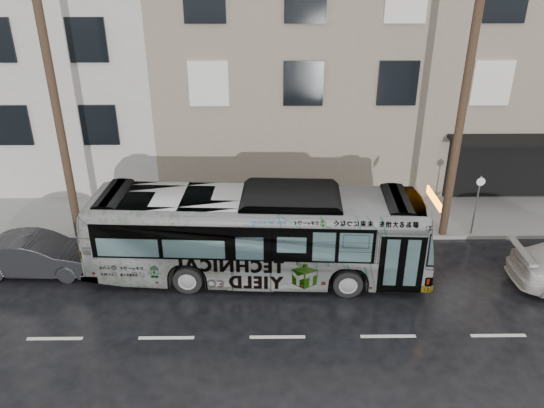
{
  "coord_description": "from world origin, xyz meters",
  "views": [
    {
      "loc": [
        -0.28,
        -14.55,
        10.13
      ],
      "look_at": [
        -0.1,
        2.5,
        1.84
      ],
      "focal_mm": 35.0,
      "sensor_mm": 36.0,
      "label": 1
    }
  ],
  "objects_px": {
    "utility_pole_rear": "(59,122)",
    "sign_post": "(476,206)",
    "dark_sedan": "(37,255)",
    "bus": "(257,234)",
    "utility_pole_front": "(460,121)"
  },
  "relations": [
    {
      "from": "sign_post",
      "to": "dark_sedan",
      "type": "height_order",
      "value": "sign_post"
    },
    {
      "from": "bus",
      "to": "utility_pole_front",
      "type": "bearing_deg",
      "value": -67.59
    },
    {
      "from": "utility_pole_rear",
      "to": "dark_sedan",
      "type": "relative_size",
      "value": 2.17
    },
    {
      "from": "sign_post",
      "to": "dark_sedan",
      "type": "relative_size",
      "value": 0.58
    },
    {
      "from": "sign_post",
      "to": "bus",
      "type": "distance_m",
      "value": 8.59
    },
    {
      "from": "utility_pole_rear",
      "to": "sign_post",
      "type": "height_order",
      "value": "utility_pole_rear"
    },
    {
      "from": "bus",
      "to": "utility_pole_rear",
      "type": "bearing_deg",
      "value": 73.01
    },
    {
      "from": "bus",
      "to": "dark_sedan",
      "type": "bearing_deg",
      "value": 91.38
    },
    {
      "from": "utility_pole_rear",
      "to": "dark_sedan",
      "type": "height_order",
      "value": "utility_pole_rear"
    },
    {
      "from": "bus",
      "to": "dark_sedan",
      "type": "xyz_separation_m",
      "value": [
        -7.51,
        0.21,
        -0.88
      ]
    },
    {
      "from": "utility_pole_rear",
      "to": "bus",
      "type": "xyz_separation_m",
      "value": [
        6.88,
        -2.51,
        -3.08
      ]
    },
    {
      "from": "utility_pole_front",
      "to": "utility_pole_rear",
      "type": "relative_size",
      "value": 1.0
    },
    {
      "from": "utility_pole_front",
      "to": "utility_pole_rear",
      "type": "distance_m",
      "value": 14.0
    },
    {
      "from": "utility_pole_rear",
      "to": "dark_sedan",
      "type": "distance_m",
      "value": 4.62
    },
    {
      "from": "utility_pole_front",
      "to": "sign_post",
      "type": "xyz_separation_m",
      "value": [
        1.1,
        0.0,
        -3.3
      ]
    }
  ]
}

